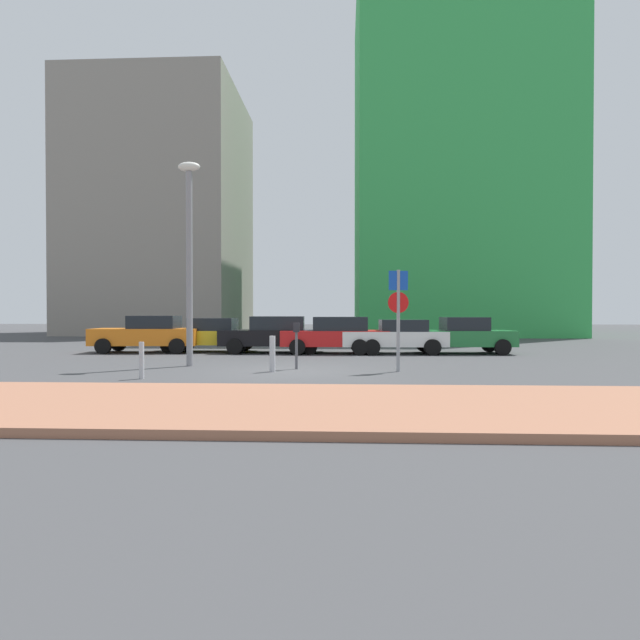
{
  "coord_description": "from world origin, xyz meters",
  "views": [
    {
      "loc": [
        1.59,
        -14.85,
        1.68
      ],
      "look_at": [
        0.72,
        3.21,
        1.43
      ],
      "focal_mm": 29.02,
      "sensor_mm": 36.0,
      "label": 1
    }
  ],
  "objects_px": {
    "parked_car_orange": "(149,334)",
    "parked_car_white": "(396,336)",
    "parked_car_black": "(275,334)",
    "parking_sign_post": "(398,308)",
    "traffic_bollard_near": "(142,360)",
    "traffic_bollard_mid": "(272,354)",
    "parking_meter": "(296,339)",
    "street_lamp": "(189,245)",
    "parked_car_yellow": "(210,334)",
    "parked_car_green": "(462,335)",
    "parked_car_red": "(336,334)"
  },
  "relations": [
    {
      "from": "street_lamp",
      "to": "traffic_bollard_near",
      "type": "relative_size",
      "value": 6.81
    },
    {
      "from": "parked_car_black",
      "to": "parked_car_white",
      "type": "xyz_separation_m",
      "value": [
        5.02,
        -0.3,
        -0.07
      ]
    },
    {
      "from": "parking_sign_post",
      "to": "parking_meter",
      "type": "relative_size",
      "value": 2.1
    },
    {
      "from": "parked_car_orange",
      "to": "parking_meter",
      "type": "xyz_separation_m",
      "value": [
        6.85,
        -6.11,
        0.11
      ]
    },
    {
      "from": "parked_car_white",
      "to": "parked_car_green",
      "type": "distance_m",
      "value": 2.74
    },
    {
      "from": "parked_car_yellow",
      "to": "parked_car_white",
      "type": "distance_m",
      "value": 7.94
    },
    {
      "from": "parked_car_white",
      "to": "parking_sign_post",
      "type": "bearing_deg",
      "value": -94.94
    },
    {
      "from": "parked_car_yellow",
      "to": "parking_meter",
      "type": "distance_m",
      "value": 8.0
    },
    {
      "from": "street_lamp",
      "to": "parked_car_green",
      "type": "bearing_deg",
      "value": 29.19
    },
    {
      "from": "parking_meter",
      "to": "street_lamp",
      "type": "xyz_separation_m",
      "value": [
        -3.45,
        0.73,
        2.91
      ]
    },
    {
      "from": "parking_sign_post",
      "to": "traffic_bollard_near",
      "type": "relative_size",
      "value": 3.08
    },
    {
      "from": "parked_car_yellow",
      "to": "traffic_bollard_mid",
      "type": "height_order",
      "value": "parked_car_yellow"
    },
    {
      "from": "parked_car_green",
      "to": "parking_meter",
      "type": "height_order",
      "value": "parked_car_green"
    },
    {
      "from": "parked_car_black",
      "to": "traffic_bollard_near",
      "type": "relative_size",
      "value": 4.81
    },
    {
      "from": "traffic_bollard_near",
      "to": "traffic_bollard_mid",
      "type": "xyz_separation_m",
      "value": [
        3.1,
        1.73,
        0.04
      ]
    },
    {
      "from": "parked_car_green",
      "to": "street_lamp",
      "type": "height_order",
      "value": "street_lamp"
    },
    {
      "from": "traffic_bollard_near",
      "to": "traffic_bollard_mid",
      "type": "bearing_deg",
      "value": 29.18
    },
    {
      "from": "parked_car_white",
      "to": "parked_car_green",
      "type": "bearing_deg",
      "value": 4.09
    },
    {
      "from": "parked_car_red",
      "to": "traffic_bollard_mid",
      "type": "relative_size",
      "value": 4.28
    },
    {
      "from": "parked_car_red",
      "to": "traffic_bollard_near",
      "type": "height_order",
      "value": "parked_car_red"
    },
    {
      "from": "parking_sign_post",
      "to": "parking_meter",
      "type": "distance_m",
      "value": 3.15
    },
    {
      "from": "traffic_bollard_near",
      "to": "traffic_bollard_mid",
      "type": "relative_size",
      "value": 0.92
    },
    {
      "from": "parked_car_orange",
      "to": "parked_car_green",
      "type": "distance_m",
      "value": 13.1
    },
    {
      "from": "parked_car_yellow",
      "to": "parked_car_black",
      "type": "relative_size",
      "value": 0.96
    },
    {
      "from": "traffic_bollard_near",
      "to": "parked_car_white",
      "type": "bearing_deg",
      "value": 49.27
    },
    {
      "from": "parked_car_orange",
      "to": "street_lamp",
      "type": "distance_m",
      "value": 7.04
    },
    {
      "from": "parked_car_yellow",
      "to": "parked_car_black",
      "type": "height_order",
      "value": "parked_car_black"
    },
    {
      "from": "street_lamp",
      "to": "traffic_bollard_near",
      "type": "bearing_deg",
      "value": -94.83
    },
    {
      "from": "parking_sign_post",
      "to": "street_lamp",
      "type": "bearing_deg",
      "value": 169.09
    },
    {
      "from": "parked_car_green",
      "to": "parked_car_orange",
      "type": "bearing_deg",
      "value": -179.82
    },
    {
      "from": "parked_car_yellow",
      "to": "parked_car_black",
      "type": "distance_m",
      "value": 2.92
    },
    {
      "from": "parked_car_black",
      "to": "traffic_bollard_mid",
      "type": "distance_m",
      "value": 7.04
    },
    {
      "from": "parked_car_black",
      "to": "parked_car_green",
      "type": "xyz_separation_m",
      "value": [
        7.75,
        -0.11,
        -0.03
      ]
    },
    {
      "from": "traffic_bollard_mid",
      "to": "parked_car_white",
      "type": "bearing_deg",
      "value": 58.21
    },
    {
      "from": "parked_car_red",
      "to": "parked_car_white",
      "type": "xyz_separation_m",
      "value": [
        2.43,
        -0.01,
        -0.06
      ]
    },
    {
      "from": "parked_car_red",
      "to": "parked_car_white",
      "type": "height_order",
      "value": "parked_car_red"
    },
    {
      "from": "street_lamp",
      "to": "traffic_bollard_near",
      "type": "distance_m",
      "value": 4.62
    },
    {
      "from": "parked_car_red",
      "to": "traffic_bollard_near",
      "type": "relative_size",
      "value": 4.64
    },
    {
      "from": "parked_car_green",
      "to": "traffic_bollard_near",
      "type": "relative_size",
      "value": 4.39
    },
    {
      "from": "parked_car_yellow",
      "to": "parking_sign_post",
      "type": "height_order",
      "value": "parking_sign_post"
    },
    {
      "from": "parked_car_orange",
      "to": "parked_car_white",
      "type": "height_order",
      "value": "parked_car_orange"
    },
    {
      "from": "parked_car_orange",
      "to": "parked_car_green",
      "type": "bearing_deg",
      "value": 0.18
    },
    {
      "from": "parked_car_orange",
      "to": "parked_car_red",
      "type": "relative_size",
      "value": 1.03
    },
    {
      "from": "parked_car_yellow",
      "to": "parked_car_white",
      "type": "xyz_separation_m",
      "value": [
        7.91,
        -0.73,
        -0.02
      ]
    },
    {
      "from": "parked_car_orange",
      "to": "traffic_bollard_mid",
      "type": "distance_m",
      "value": 9.25
    },
    {
      "from": "parked_car_yellow",
      "to": "parked_car_green",
      "type": "height_order",
      "value": "parked_car_green"
    },
    {
      "from": "parked_car_orange",
      "to": "parked_car_black",
      "type": "xyz_separation_m",
      "value": [
        5.35,
        0.15,
        0.0
      ]
    },
    {
      "from": "parked_car_orange",
      "to": "traffic_bollard_near",
      "type": "height_order",
      "value": "parked_car_orange"
    },
    {
      "from": "traffic_bollard_mid",
      "to": "parking_meter",
      "type": "bearing_deg",
      "value": 49.51
    },
    {
      "from": "parked_car_red",
      "to": "traffic_bollard_mid",
      "type": "bearing_deg",
      "value": -104.29
    }
  ]
}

